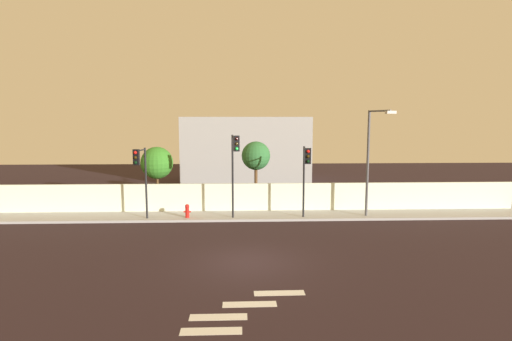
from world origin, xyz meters
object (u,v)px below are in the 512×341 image
at_px(roadside_tree_leftmost, 157,163).
at_px(roadside_tree_midleft, 256,156).
at_px(traffic_light_center, 141,168).
at_px(street_lamp_curbside, 371,153).
at_px(fire_hydrant, 187,210).
at_px(traffic_light_right, 235,159).
at_px(traffic_light_left, 306,167).

xyz_separation_m(roadside_tree_leftmost, roadside_tree_midleft, (6.74, 0.00, 0.43)).
height_order(traffic_light_center, roadside_tree_midleft, roadside_tree_midleft).
bearing_deg(traffic_light_center, roadside_tree_leftmost, 88.27).
bearing_deg(street_lamp_curbside, fire_hydrant, 179.05).
relative_size(traffic_light_right, fire_hydrant, 6.05).
relative_size(traffic_light_right, street_lamp_curbside, 0.78).
height_order(traffic_light_right, roadside_tree_leftmost, traffic_light_right).
relative_size(traffic_light_left, roadside_tree_midleft, 0.94).
height_order(traffic_light_left, street_lamp_curbside, street_lamp_curbside).
distance_m(street_lamp_curbside, roadside_tree_midleft, 7.69).
relative_size(traffic_light_left, traffic_light_center, 1.01).
xyz_separation_m(traffic_light_left, fire_hydrant, (-7.11, 0.96, -2.77)).
bearing_deg(fire_hydrant, traffic_light_right, -14.15).
distance_m(traffic_light_center, street_lamp_curbside, 13.77).
distance_m(traffic_light_left, street_lamp_curbside, 4.22).
bearing_deg(roadside_tree_leftmost, fire_hydrant, -53.34).
bearing_deg(traffic_light_center, traffic_light_left, -0.90).
height_order(fire_hydrant, roadside_tree_leftmost, roadside_tree_leftmost).
distance_m(traffic_light_center, fire_hydrant, 3.80).
relative_size(traffic_light_left, traffic_light_right, 0.86).
distance_m(fire_hydrant, roadside_tree_leftmost, 4.80).
relative_size(fire_hydrant, roadside_tree_leftmost, 0.19).
xyz_separation_m(fire_hydrant, roadside_tree_midleft, (4.33, 3.25, 3.02)).
distance_m(street_lamp_curbside, fire_hydrant, 11.73).
bearing_deg(roadside_tree_leftmost, traffic_light_left, -23.82).
xyz_separation_m(traffic_light_left, roadside_tree_leftmost, (-9.52, 4.20, -0.18)).
bearing_deg(traffic_light_right, traffic_light_center, -179.28).
bearing_deg(street_lamp_curbside, traffic_light_left, -169.33).
height_order(traffic_light_left, roadside_tree_leftmost, traffic_light_left).
xyz_separation_m(street_lamp_curbside, roadside_tree_midleft, (-6.87, 3.43, -0.45)).
xyz_separation_m(traffic_light_left, roadside_tree_midleft, (-2.78, 4.20, 0.25)).
bearing_deg(traffic_light_left, traffic_light_right, 176.98).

